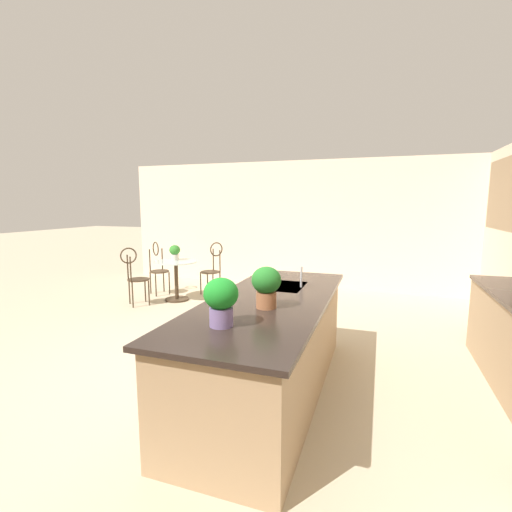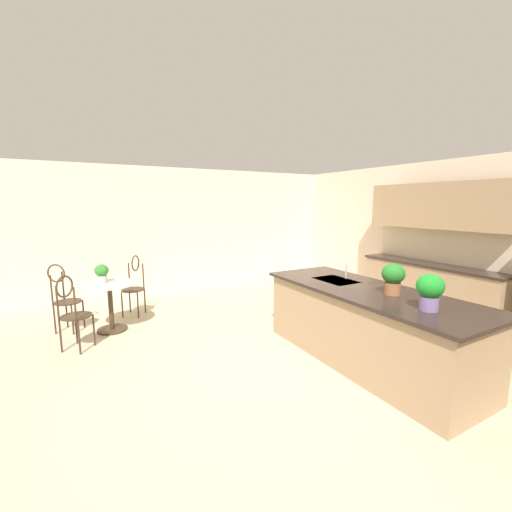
{
  "view_description": "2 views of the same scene",
  "coord_description": "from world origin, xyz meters",
  "px_view_note": "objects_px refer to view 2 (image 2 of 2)",
  "views": [
    {
      "loc": [
        3.46,
        1.81,
        1.8
      ],
      "look_at": [
        -1.11,
        0.22,
        1.1
      ],
      "focal_mm": 25.42,
      "sensor_mm": 36.0,
      "label": 1
    },
    {
      "loc": [
        3.02,
        -2.21,
        1.94
      ],
      "look_at": [
        -1.46,
        0.29,
        1.12
      ],
      "focal_mm": 23.23,
      "sensor_mm": 36.0,
      "label": 2
    }
  ],
  "objects_px": {
    "bistro_table": "(111,302)",
    "potted_plant_counter_near": "(393,277)",
    "chair_toward_desk": "(64,295)",
    "chair_by_island": "(134,282)",
    "potted_plant_counter_far": "(430,290)",
    "chair_near_window": "(72,309)",
    "potted_plant_on_table": "(102,272)"
  },
  "relations": [
    {
      "from": "potted_plant_on_table",
      "to": "potted_plant_counter_far",
      "type": "height_order",
      "value": "potted_plant_counter_far"
    },
    {
      "from": "bistro_table",
      "to": "chair_near_window",
      "type": "relative_size",
      "value": 0.77
    },
    {
      "from": "chair_near_window",
      "to": "chair_toward_desk",
      "type": "xyz_separation_m",
      "value": [
        -0.86,
        -0.1,
        0.0
      ]
    },
    {
      "from": "potted_plant_counter_far",
      "to": "potted_plant_counter_near",
      "type": "xyz_separation_m",
      "value": [
        -0.55,
        0.17,
        -0.0
      ]
    },
    {
      "from": "bistro_table",
      "to": "chair_toward_desk",
      "type": "xyz_separation_m",
      "value": [
        -0.33,
        -0.61,
        0.13
      ]
    },
    {
      "from": "chair_near_window",
      "to": "potted_plant_counter_far",
      "type": "xyz_separation_m",
      "value": [
        2.93,
        3.02,
        0.55
      ]
    },
    {
      "from": "potted_plant_counter_far",
      "to": "potted_plant_counter_near",
      "type": "bearing_deg",
      "value": 163.01
    },
    {
      "from": "bistro_table",
      "to": "potted_plant_counter_far",
      "type": "xyz_separation_m",
      "value": [
        3.47,
        2.51,
        0.68
      ]
    },
    {
      "from": "potted_plant_counter_far",
      "to": "potted_plant_counter_near",
      "type": "distance_m",
      "value": 0.58
    },
    {
      "from": "bistro_table",
      "to": "potted_plant_counter_near",
      "type": "height_order",
      "value": "potted_plant_counter_near"
    },
    {
      "from": "chair_near_window",
      "to": "potted_plant_counter_far",
      "type": "distance_m",
      "value": 4.24
    },
    {
      "from": "chair_by_island",
      "to": "potted_plant_counter_far",
      "type": "height_order",
      "value": "potted_plant_counter_far"
    },
    {
      "from": "chair_toward_desk",
      "to": "potted_plant_counter_far",
      "type": "relative_size",
      "value": 2.93
    },
    {
      "from": "potted_plant_on_table",
      "to": "potted_plant_counter_near",
      "type": "bearing_deg",
      "value": 42.35
    },
    {
      "from": "chair_near_window",
      "to": "potted_plant_on_table",
      "type": "bearing_deg",
      "value": 146.88
    },
    {
      "from": "chair_near_window",
      "to": "chair_toward_desk",
      "type": "height_order",
      "value": "same"
    },
    {
      "from": "chair_by_island",
      "to": "potted_plant_on_table",
      "type": "height_order",
      "value": "chair_by_island"
    },
    {
      "from": "chair_toward_desk",
      "to": "potted_plant_counter_near",
      "type": "height_order",
      "value": "potted_plant_counter_near"
    },
    {
      "from": "bistro_table",
      "to": "potted_plant_counter_near",
      "type": "relative_size",
      "value": 2.25
    },
    {
      "from": "potted_plant_on_table",
      "to": "potted_plant_counter_far",
      "type": "xyz_separation_m",
      "value": [
        3.58,
        2.59,
        0.22
      ]
    },
    {
      "from": "potted_plant_counter_far",
      "to": "bistro_table",
      "type": "bearing_deg",
      "value": -144.11
    },
    {
      "from": "chair_toward_desk",
      "to": "potted_plant_on_table",
      "type": "distance_m",
      "value": 0.66
    },
    {
      "from": "chair_near_window",
      "to": "potted_plant_counter_near",
      "type": "xyz_separation_m",
      "value": [
        2.38,
        3.19,
        0.55
      ]
    },
    {
      "from": "chair_near_window",
      "to": "chair_by_island",
      "type": "bearing_deg",
      "value": 140.38
    },
    {
      "from": "chair_toward_desk",
      "to": "potted_plant_counter_far",
      "type": "bearing_deg",
      "value": 39.44
    },
    {
      "from": "bistro_table",
      "to": "chair_near_window",
      "type": "xyz_separation_m",
      "value": [
        0.54,
        -0.51,
        0.13
      ]
    },
    {
      "from": "potted_plant_on_table",
      "to": "potted_plant_counter_near",
      "type": "height_order",
      "value": "potted_plant_counter_near"
    },
    {
      "from": "potted_plant_counter_near",
      "to": "potted_plant_on_table",
      "type": "bearing_deg",
      "value": -137.65
    },
    {
      "from": "bistro_table",
      "to": "potted_plant_counter_near",
      "type": "distance_m",
      "value": 4.02
    },
    {
      "from": "chair_near_window",
      "to": "potted_plant_counter_near",
      "type": "bearing_deg",
      "value": 53.21
    },
    {
      "from": "chair_by_island",
      "to": "potted_plant_counter_near",
      "type": "xyz_separation_m",
      "value": [
        3.54,
        2.23,
        0.55
      ]
    },
    {
      "from": "bistro_table",
      "to": "chair_by_island",
      "type": "distance_m",
      "value": 0.78
    }
  ]
}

